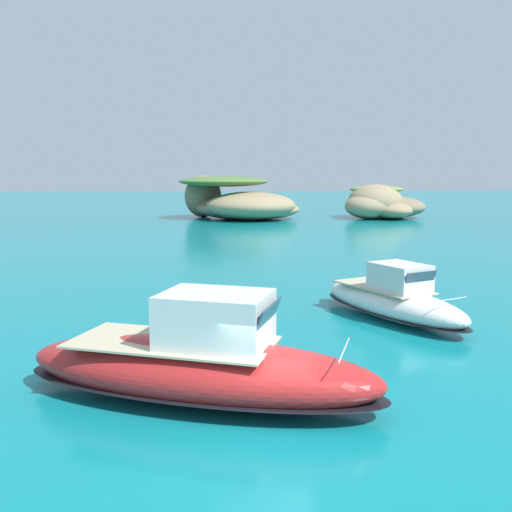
{
  "coord_description": "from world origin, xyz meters",
  "views": [
    {
      "loc": [
        -1.39,
        -13.43,
        6.16
      ],
      "look_at": [
        1.12,
        18.44,
        1.58
      ],
      "focal_mm": 40.11,
      "sensor_mm": 36.0,
      "label": 1
    }
  ],
  "objects_px": {
    "islet_large": "(240,203)",
    "motorboat_white": "(393,300)",
    "motorboat_red": "(200,365)",
    "islet_small": "(380,204)"
  },
  "relations": [
    {
      "from": "islet_large",
      "to": "motorboat_white",
      "type": "height_order",
      "value": "islet_large"
    },
    {
      "from": "islet_small",
      "to": "motorboat_red",
      "type": "bearing_deg",
      "value": -110.65
    },
    {
      "from": "islet_large",
      "to": "islet_small",
      "type": "distance_m",
      "value": 19.84
    },
    {
      "from": "islet_small",
      "to": "motorboat_red",
      "type": "xyz_separation_m",
      "value": [
        -24.17,
        -64.13,
        -0.94
      ]
    },
    {
      "from": "islet_large",
      "to": "motorboat_red",
      "type": "height_order",
      "value": "islet_large"
    },
    {
      "from": "islet_large",
      "to": "motorboat_red",
      "type": "distance_m",
      "value": 64.78
    },
    {
      "from": "islet_small",
      "to": "motorboat_white",
      "type": "relative_size",
      "value": 1.79
    },
    {
      "from": "islet_large",
      "to": "motorboat_red",
      "type": "xyz_separation_m",
      "value": [
        -4.34,
        -64.62,
        -1.21
      ]
    },
    {
      "from": "islet_large",
      "to": "islet_small",
      "type": "xyz_separation_m",
      "value": [
        19.83,
        -0.49,
        -0.27
      ]
    },
    {
      "from": "motorboat_red",
      "to": "islet_large",
      "type": "bearing_deg",
      "value": 86.16
    }
  ]
}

